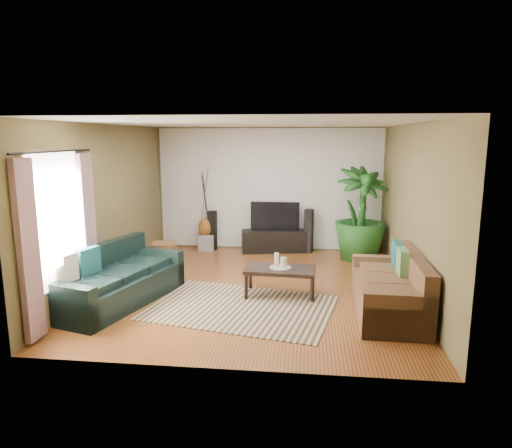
# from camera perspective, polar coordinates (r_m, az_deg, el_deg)

# --- Properties ---
(floor) EXTENTS (5.50, 5.50, 0.00)m
(floor) POSITION_cam_1_polar(r_m,az_deg,el_deg) (7.72, -0.17, -7.96)
(floor) COLOR brown
(floor) RESTS_ON ground
(ceiling) EXTENTS (5.50, 5.50, 0.00)m
(ceiling) POSITION_cam_1_polar(r_m,az_deg,el_deg) (7.31, -0.18, 12.51)
(ceiling) COLOR white
(ceiling) RESTS_ON ground
(wall_back) EXTENTS (5.00, 0.00, 5.00)m
(wall_back) POSITION_cam_1_polar(r_m,az_deg,el_deg) (10.11, 1.64, 4.37)
(wall_back) COLOR brown
(wall_back) RESTS_ON ground
(wall_front) EXTENTS (5.00, 0.00, 5.00)m
(wall_front) POSITION_cam_1_polar(r_m,az_deg,el_deg) (4.73, -4.04, -3.10)
(wall_front) COLOR brown
(wall_front) RESTS_ON ground
(wall_left) EXTENTS (0.00, 5.50, 5.50)m
(wall_left) POSITION_cam_1_polar(r_m,az_deg,el_deg) (8.07, -18.10, 2.20)
(wall_left) COLOR brown
(wall_left) RESTS_ON ground
(wall_right) EXTENTS (0.00, 5.50, 5.50)m
(wall_right) POSITION_cam_1_polar(r_m,az_deg,el_deg) (7.53, 19.08, 1.56)
(wall_right) COLOR brown
(wall_right) RESTS_ON ground
(backwall_panel) EXTENTS (4.90, 0.00, 4.90)m
(backwall_panel) POSITION_cam_1_polar(r_m,az_deg,el_deg) (10.10, 1.63, 4.36)
(backwall_panel) COLOR white
(backwall_panel) RESTS_ON ground
(window_pane) EXTENTS (0.00, 1.80, 1.80)m
(window_pane) POSITION_cam_1_polar(r_m,az_deg,el_deg) (6.65, -23.63, 0.52)
(window_pane) COLOR white
(window_pane) RESTS_ON ground
(curtain_near) EXTENTS (0.08, 0.35, 2.20)m
(curtain_near) POSITION_cam_1_polar(r_m,az_deg,el_deg) (6.05, -26.56, -3.09)
(curtain_near) COLOR gray
(curtain_near) RESTS_ON ground
(curtain_far) EXTENTS (0.08, 0.35, 2.20)m
(curtain_far) POSITION_cam_1_polar(r_m,az_deg,el_deg) (7.32, -20.24, -0.36)
(curtain_far) COLOR gray
(curtain_far) RESTS_ON ground
(curtain_rod) EXTENTS (0.03, 1.90, 0.03)m
(curtain_rod) POSITION_cam_1_polar(r_m,az_deg,el_deg) (6.54, -23.85, 8.29)
(curtain_rod) COLOR black
(curtain_rod) RESTS_ON ground
(sofa_left) EXTENTS (1.56, 2.42, 0.85)m
(sofa_left) POSITION_cam_1_polar(r_m,az_deg,el_deg) (7.25, -16.96, -6.17)
(sofa_left) COLOR black
(sofa_left) RESTS_ON floor
(sofa_right) EXTENTS (0.94, 2.00, 0.85)m
(sofa_right) POSITION_cam_1_polar(r_m,az_deg,el_deg) (6.82, 16.24, -7.21)
(sofa_right) COLOR brown
(sofa_right) RESTS_ON floor
(area_rug) EXTENTS (2.94, 2.35, 0.01)m
(area_rug) POSITION_cam_1_polar(r_m,az_deg,el_deg) (6.86, -1.83, -10.35)
(area_rug) COLOR tan
(area_rug) RESTS_ON floor
(coffee_table) EXTENTS (1.13, 0.66, 0.45)m
(coffee_table) POSITION_cam_1_polar(r_m,az_deg,el_deg) (7.31, 3.02, -7.19)
(coffee_table) COLOR black
(coffee_table) RESTS_ON floor
(candle_tray) EXTENTS (0.34, 0.34, 0.02)m
(candle_tray) POSITION_cam_1_polar(r_m,az_deg,el_deg) (7.24, 3.04, -5.44)
(candle_tray) COLOR gray
(candle_tray) RESTS_ON coffee_table
(candle_tall) EXTENTS (0.07, 0.07, 0.22)m
(candle_tall) POSITION_cam_1_polar(r_m,az_deg,el_deg) (7.25, 2.59, -4.47)
(candle_tall) COLOR beige
(candle_tall) RESTS_ON candle_tray
(candle_mid) EXTENTS (0.07, 0.07, 0.17)m
(candle_mid) POSITION_cam_1_polar(r_m,az_deg,el_deg) (7.18, 3.35, -4.83)
(candle_mid) COLOR beige
(candle_mid) RESTS_ON candle_tray
(candle_short) EXTENTS (0.07, 0.07, 0.14)m
(candle_short) POSITION_cam_1_polar(r_m,az_deg,el_deg) (7.28, 3.63, -4.74)
(candle_short) COLOR beige
(candle_short) RESTS_ON candle_tray
(tv_stand) EXTENTS (1.50, 0.70, 0.48)m
(tv_stand) POSITION_cam_1_polar(r_m,az_deg,el_deg) (10.03, 2.36, -2.12)
(tv_stand) COLOR black
(tv_stand) RESTS_ON floor
(television) EXTENTS (1.06, 0.06, 0.62)m
(television) POSITION_cam_1_polar(r_m,az_deg,el_deg) (9.93, 2.39, 1.00)
(television) COLOR black
(television) RESTS_ON tv_stand
(speaker_left) EXTENTS (0.19, 0.20, 0.88)m
(speaker_left) POSITION_cam_1_polar(r_m,az_deg,el_deg) (10.19, -5.47, -0.81)
(speaker_left) COLOR black
(speaker_left) RESTS_ON floor
(speaker_right) EXTENTS (0.22, 0.23, 0.95)m
(speaker_right) POSITION_cam_1_polar(r_m,az_deg,el_deg) (9.96, 6.58, -0.88)
(speaker_right) COLOR black
(speaker_right) RESTS_ON floor
(potted_plant) EXTENTS (1.42, 1.42, 1.90)m
(potted_plant) POSITION_cam_1_polar(r_m,az_deg,el_deg) (9.52, 12.89, 1.27)
(potted_plant) COLOR #1C501A
(potted_plant) RESTS_ON floor
(plant_pot) EXTENTS (0.35, 0.35, 0.27)m
(plant_pot) POSITION_cam_1_polar(r_m,az_deg,el_deg) (9.69, 12.69, -3.48)
(plant_pot) COLOR black
(plant_pot) RESTS_ON floor
(pedestal) EXTENTS (0.40, 0.40, 0.35)m
(pedestal) POSITION_cam_1_polar(r_m,az_deg,el_deg) (10.28, -6.28, -2.24)
(pedestal) COLOR gray
(pedestal) RESTS_ON floor
(vase) EXTENTS (0.32, 0.32, 0.45)m
(vase) POSITION_cam_1_polar(r_m,az_deg,el_deg) (10.21, -6.31, -0.42)
(vase) COLOR brown
(vase) RESTS_ON pedestal
(side_table) EXTENTS (0.53, 0.53, 0.47)m
(side_table) POSITION_cam_1_polar(r_m,az_deg,el_deg) (9.05, -11.45, -3.78)
(side_table) COLOR brown
(side_table) RESTS_ON floor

